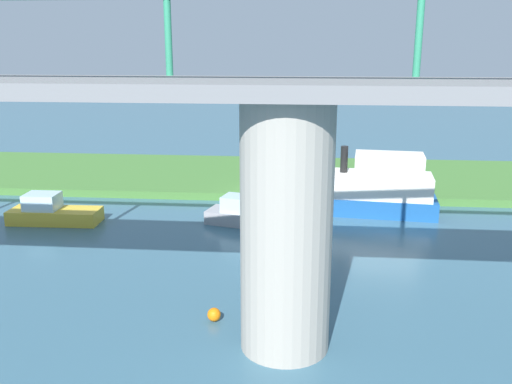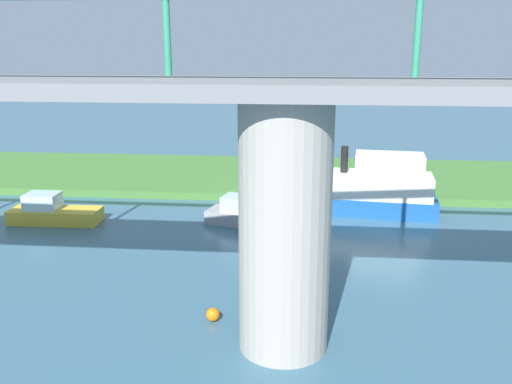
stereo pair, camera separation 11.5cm
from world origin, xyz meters
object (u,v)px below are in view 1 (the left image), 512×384
(houseboat_blue, at_px, (247,215))
(pontoon_yellow, at_px, (52,212))
(mooring_post, at_px, (422,185))
(riverboat_paddlewheel, at_px, (374,189))
(marker_buoy, at_px, (214,315))
(person_on_bank, at_px, (280,173))
(bridge_pylon, at_px, (286,229))

(houseboat_blue, height_order, pontoon_yellow, pontoon_yellow)
(mooring_post, height_order, riverboat_paddlewheel, riverboat_paddlewheel)
(mooring_post, xyz_separation_m, marker_buoy, (10.78, 17.58, -0.68))
(person_on_bank, relative_size, mooring_post, 1.63)
(bridge_pylon, xyz_separation_m, mooring_post, (-8.14, -19.03, -3.23))
(houseboat_blue, relative_size, pontoon_yellow, 1.00)
(mooring_post, xyz_separation_m, riverboat_paddlewheel, (3.48, 3.51, 0.55))
(bridge_pylon, relative_size, pontoon_yellow, 1.64)
(person_on_bank, relative_size, pontoon_yellow, 0.27)
(bridge_pylon, relative_size, marker_buoy, 16.62)
(bridge_pylon, height_order, pontoon_yellow, bridge_pylon)
(bridge_pylon, distance_m, riverboat_paddlewheel, 16.42)
(pontoon_yellow, xyz_separation_m, marker_buoy, (-10.99, 10.57, -0.35))
(person_on_bank, bearing_deg, pontoon_yellow, 33.68)
(mooring_post, bearing_deg, marker_buoy, 58.47)
(houseboat_blue, distance_m, marker_buoy, 11.24)
(person_on_bank, height_order, mooring_post, person_on_bank)
(bridge_pylon, distance_m, marker_buoy, 4.93)
(person_on_bank, bearing_deg, bridge_pylon, 93.27)
(houseboat_blue, bearing_deg, mooring_post, -149.51)
(mooring_post, bearing_deg, bridge_pylon, 66.84)
(person_on_bank, xyz_separation_m, pontoon_yellow, (12.47, 8.31, -0.60))
(mooring_post, bearing_deg, person_on_bank, -7.97)
(pontoon_yellow, relative_size, marker_buoy, 10.16)
(riverboat_paddlewheel, bearing_deg, houseboat_blue, 21.21)
(bridge_pylon, bearing_deg, pontoon_yellow, -41.41)
(houseboat_blue, xyz_separation_m, marker_buoy, (0.00, 11.23, -0.32))
(houseboat_blue, bearing_deg, person_on_bank, -100.95)
(bridge_pylon, distance_m, pontoon_yellow, 18.52)
(riverboat_paddlewheel, distance_m, marker_buoy, 15.89)
(riverboat_paddlewheel, height_order, houseboat_blue, riverboat_paddlewheel)
(bridge_pylon, height_order, houseboat_blue, bridge_pylon)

